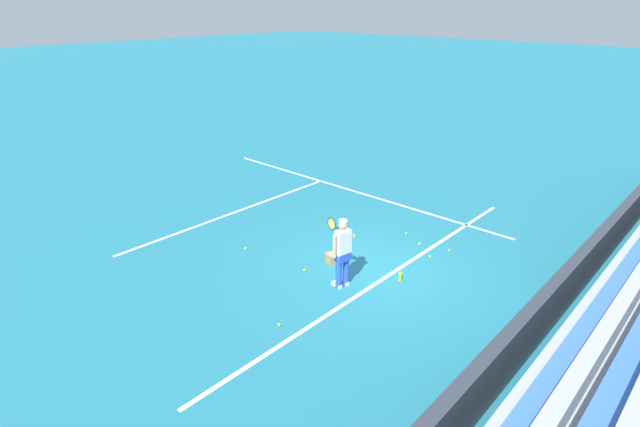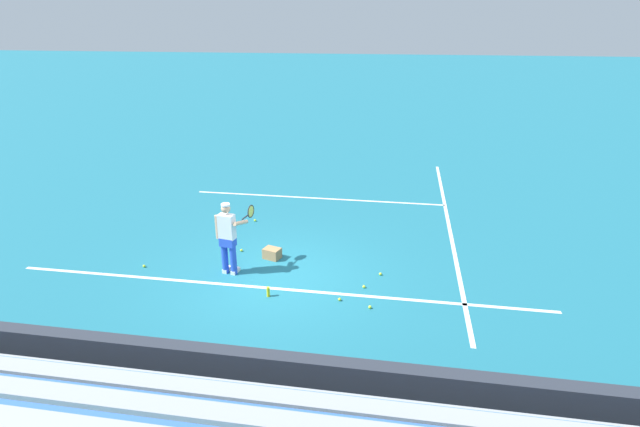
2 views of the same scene
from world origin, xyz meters
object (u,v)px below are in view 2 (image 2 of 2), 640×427
(tennis_ball_far_right, at_px, (340,299))
(tennis_ball_far_left, at_px, (241,250))
(tennis_ball_by_box, at_px, (370,307))
(tennis_player, at_px, (228,237))
(ball_box_cardboard, at_px, (272,253))
(tennis_ball_stray_back, at_px, (380,274))
(tennis_ball_near_player, at_px, (144,266))
(water_bottle, at_px, (268,292))
(tennis_ball_toward_net, at_px, (364,287))
(tennis_ball_on_baseline, at_px, (255,220))

(tennis_ball_far_right, xyz_separation_m, tennis_ball_far_left, (-2.76, 1.96, 0.00))
(tennis_ball_by_box, bearing_deg, tennis_player, 162.70)
(ball_box_cardboard, bearing_deg, tennis_ball_stray_back, -9.69)
(tennis_ball_near_player, bearing_deg, water_bottle, -14.07)
(water_bottle, bearing_deg, tennis_ball_far_right, 2.63)
(tennis_player, relative_size, ball_box_cardboard, 4.29)
(tennis_player, distance_m, tennis_ball_far_left, 1.43)
(ball_box_cardboard, xyz_separation_m, water_bottle, (0.38, -1.79, -0.02))
(tennis_ball_toward_net, height_order, tennis_ball_near_player, same)
(tennis_ball_toward_net, height_order, tennis_ball_on_baseline, same)
(water_bottle, bearing_deg, tennis_ball_by_box, -3.37)
(tennis_player, distance_m, tennis_ball_by_box, 3.57)
(tennis_ball_by_box, distance_m, tennis_ball_far_right, 0.68)
(tennis_ball_on_baseline, xyz_separation_m, tennis_ball_stray_back, (3.78, -2.72, 0.00))
(tennis_ball_toward_net, distance_m, tennis_ball_far_left, 3.50)
(tennis_player, height_order, tennis_ball_toward_net, tennis_player)
(tennis_player, relative_size, tennis_ball_far_right, 25.98)
(tennis_ball_by_box, bearing_deg, water_bottle, 176.63)
(tennis_ball_far_right, xyz_separation_m, water_bottle, (-1.52, -0.07, 0.08))
(tennis_ball_far_right, distance_m, tennis_ball_stray_back, 1.49)
(tennis_ball_by_box, distance_m, tennis_ball_on_baseline, 5.54)
(ball_box_cardboard, distance_m, tennis_ball_on_baseline, 2.51)
(tennis_ball_far_left, bearing_deg, tennis_ball_by_box, -32.34)
(tennis_ball_on_baseline, bearing_deg, tennis_player, -83.94)
(tennis_ball_far_right, relative_size, tennis_ball_stray_back, 1.00)
(ball_box_cardboard, xyz_separation_m, tennis_ball_toward_net, (2.36, -1.11, -0.10))
(tennis_ball_far_right, bearing_deg, tennis_player, 162.60)
(tennis_ball_stray_back, bearing_deg, tennis_ball_by_box, -95.47)
(tennis_player, relative_size, tennis_ball_on_baseline, 25.98)
(tennis_ball_toward_net, xyz_separation_m, tennis_ball_stray_back, (0.33, 0.65, 0.00))
(ball_box_cardboard, relative_size, tennis_ball_by_box, 6.06)
(tennis_ball_toward_net, distance_m, tennis_ball_by_box, 0.83)
(tennis_ball_far_right, bearing_deg, tennis_ball_on_baseline, 126.94)
(tennis_ball_far_right, bearing_deg, tennis_ball_by_box, -16.92)
(tennis_ball_near_player, bearing_deg, tennis_ball_toward_net, -1.45)
(tennis_player, distance_m, tennis_ball_stray_back, 3.58)
(tennis_ball_by_box, xyz_separation_m, tennis_ball_near_player, (-5.43, 0.95, 0.00))
(tennis_ball_far_right, relative_size, tennis_ball_on_baseline, 1.00)
(tennis_player, height_order, tennis_ball_by_box, tennis_player)
(tennis_ball_far_left, distance_m, water_bottle, 2.39)
(tennis_ball_on_baseline, relative_size, tennis_ball_stray_back, 1.00)
(tennis_player, height_order, tennis_ball_on_baseline, tennis_player)
(tennis_ball_toward_net, height_order, tennis_ball_far_left, same)
(tennis_player, bearing_deg, tennis_ball_near_player, -177.71)
(tennis_player, relative_size, tennis_ball_near_player, 25.98)
(tennis_ball_toward_net, relative_size, tennis_ball_by_box, 1.00)
(ball_box_cardboard, height_order, water_bottle, ball_box_cardboard)
(water_bottle, bearing_deg, tennis_ball_stray_back, 30.00)
(ball_box_cardboard, height_order, tennis_ball_far_right, ball_box_cardboard)
(tennis_ball_stray_back, relative_size, tennis_ball_far_left, 1.00)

